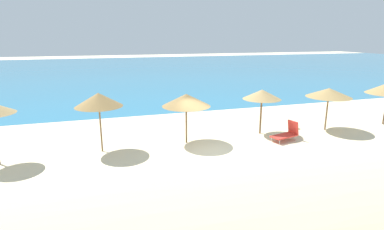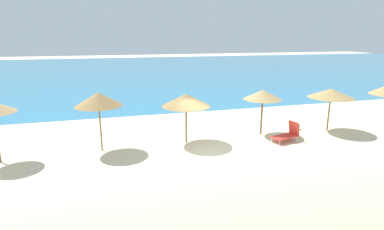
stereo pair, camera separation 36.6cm
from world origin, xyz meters
name	(u,v)px [view 2 (the right image)]	position (x,y,z in m)	size (l,w,h in m)	color
ground_plane	(209,153)	(0.00, 0.00, 0.00)	(160.00, 160.00, 0.00)	beige
sea_water	(133,70)	(0.00, 38.29, 0.00)	(160.00, 60.75, 0.01)	teal
beach_umbrella_4	(98,99)	(-4.87, 1.67, 2.52)	(2.19, 2.19, 2.85)	brown
beach_umbrella_5	(186,100)	(-0.67, 1.67, 2.25)	(2.45, 2.45, 2.57)	brown
beach_umbrella_6	(263,95)	(3.74, 1.94, 2.24)	(2.10, 2.10, 2.52)	brown
beach_umbrella_7	(331,93)	(7.75, 1.41, 2.22)	(2.52, 2.52, 2.48)	brown
lounge_chair_1	(287,134)	(4.48, 0.45, 0.39)	(1.58, 0.99, 1.01)	red
beach_ball	(297,126)	(6.24, 2.15, 0.18)	(0.35, 0.35, 0.35)	green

